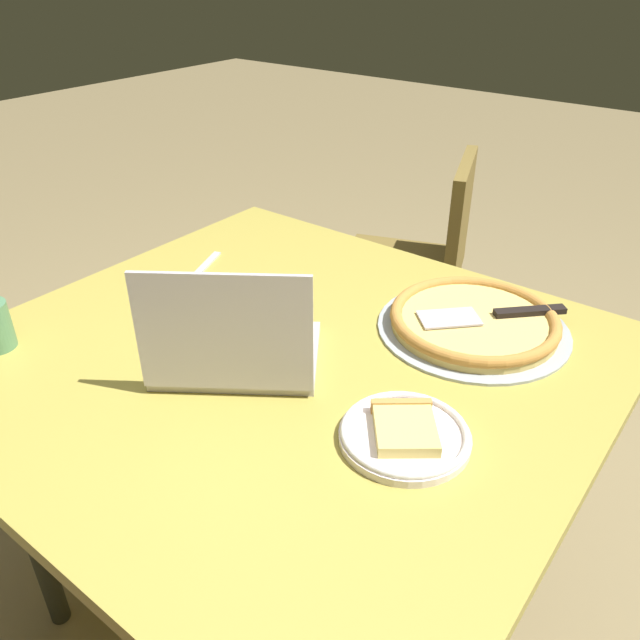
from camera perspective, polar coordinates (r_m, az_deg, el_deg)
name	(u,v)px	position (r m, az deg, el deg)	size (l,w,h in m)	color
ground_plane	(292,590)	(1.73, -2.58, -23.15)	(12.00, 12.00, 0.00)	#897751
dining_table	(284,378)	(1.26, -3.28, -5.23)	(1.16, 1.09, 0.72)	#AA9941
laptop	(235,348)	(1.16, -7.69, -2.47)	(0.37, 0.36, 0.24)	silver
pizza_plate	(405,433)	(1.03, 7.64, -10.06)	(0.21, 0.21, 0.04)	white
pizza_tray	(474,321)	(1.32, 13.72, -0.10)	(0.39, 0.39, 0.04)	#9DA6AD
table_knife	(192,278)	(1.52, -11.44, 3.71)	(0.11, 0.24, 0.01)	#B7BFBF
chair_far	(420,260)	(2.15, 9.00, 5.39)	(0.51, 0.51, 0.83)	brown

